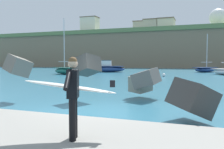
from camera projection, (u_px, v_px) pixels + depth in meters
The scene contains 14 objects.
ground_plane at pixel (91, 111), 9.25m from camera, with size 400.00×400.00×0.00m, color #2D6B84.
walkway_path at pixel (17, 140), 5.49m from camera, with size 48.00×4.40×0.24m, color gray.
breakwater_jetty at pixel (124, 78), 10.58m from camera, with size 33.39×6.99×2.42m.
surfer_with_board at pixel (72, 91), 5.21m from camera, with size 2.08×1.44×1.78m.
boat_near_left at pixel (108, 68), 42.30m from camera, with size 5.99×3.34×2.13m.
boat_near_right at pixel (66, 70), 35.14m from camera, with size 4.82×3.12×8.23m.
boat_mid_left at pixel (205, 69), 41.98m from camera, with size 4.58×4.56×6.74m.
mooring_buoy_inner at pixel (164, 75), 29.26m from camera, with size 0.44×0.44×0.44m.
headland_bluff at pixel (161, 50), 85.19m from camera, with size 111.31×40.34×11.54m.
radar_dome at pixel (218, 20), 82.87m from camera, with size 6.04×6.04×8.68m.
station_building_west at pixel (90, 26), 84.04m from camera, with size 6.04×4.36×5.91m.
station_building_central at pixel (152, 27), 81.32m from camera, with size 4.84×7.15×4.41m.
station_building_east at pixel (166, 26), 79.32m from camera, with size 5.39×6.84×4.46m.
station_building_annex at pixel (143, 29), 91.61m from camera, with size 7.23×5.50×5.68m.
Camera 1 is at (3.89, -8.33, 1.92)m, focal length 38.25 mm.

